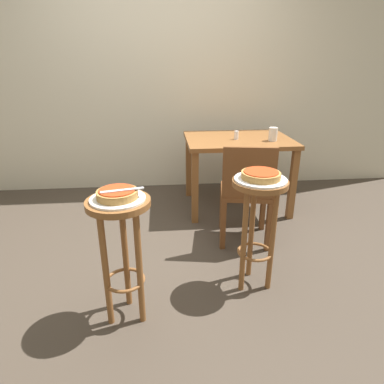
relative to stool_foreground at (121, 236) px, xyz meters
The scene contains 13 objects.
ground_plane 0.87m from the stool_foreground, 67.25° to the left, with size 6.00×6.00×0.00m, color #42382D.
back_wall 2.49m from the stool_foreground, 83.40° to the left, with size 6.00×0.10×3.00m, color beige.
stool_foreground is the anchor object (origin of this frame).
serving_plate_foreground 0.22m from the stool_foreground, 116.57° to the right, with size 0.29×0.29×0.01m, color white.
pizza_foreground 0.25m from the stool_foreground, 116.57° to the right, with size 0.21×0.21×0.05m.
stool_middle 0.86m from the stool_foreground, 15.27° to the left, with size 0.34×0.34×0.76m.
serving_plate_middle 0.89m from the stool_foreground, 15.27° to the left, with size 0.32×0.32×0.01m, color silver.
pizza_middle 0.90m from the stool_foreground, 15.27° to the left, with size 0.24×0.24×0.05m.
dining_table 1.83m from the stool_foreground, 57.15° to the left, with size 1.03×0.78×0.72m.
cup_near_edge 1.91m from the stool_foreground, 47.18° to the left, with size 0.08×0.08×0.13m, color silver.
condiment_shaker 1.78m from the stool_foreground, 57.11° to the left, with size 0.04×0.04×0.08m, color white.
wooden_chair 1.20m from the stool_foreground, 41.01° to the left, with size 0.46×0.46×0.85m.
pizza_server_knife 0.28m from the stool_foreground, 33.69° to the right, with size 0.22×0.02×0.01m, color silver.
Camera 1 is at (-0.03, -2.25, 1.43)m, focal length 31.06 mm.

